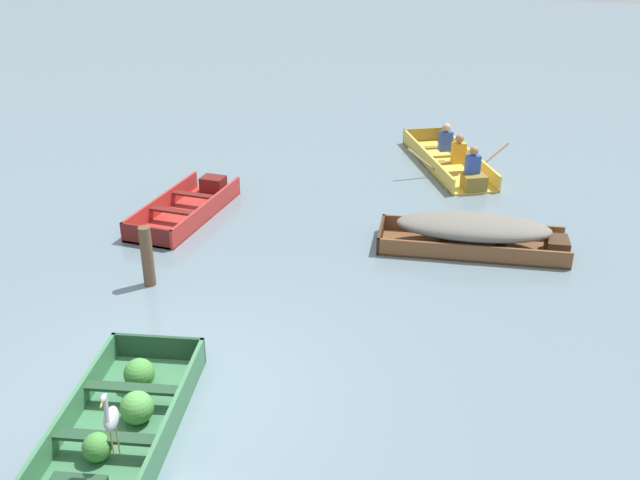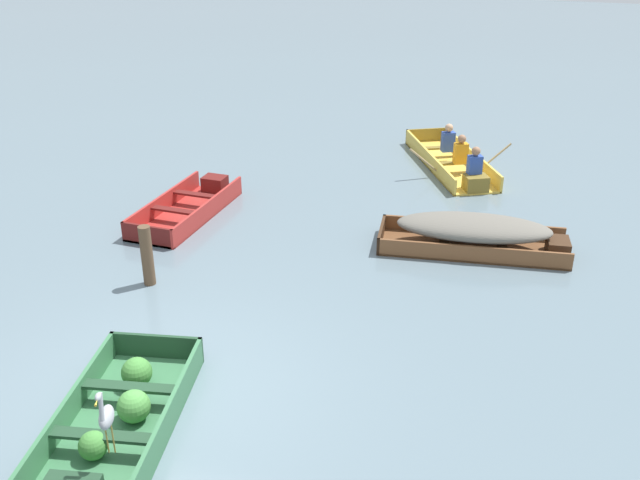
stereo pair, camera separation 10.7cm
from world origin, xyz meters
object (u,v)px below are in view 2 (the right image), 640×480
(dinghy_green_foreground, at_px, (117,421))
(skiff_red_mid_moored, at_px, (190,207))
(skiff_wooden_brown_near_moored, at_px, (475,232))
(rowboat_yellow_with_crew, at_px, (454,161))
(mooring_post, at_px, (147,256))
(heron_on_dinghy, at_px, (106,416))

(dinghy_green_foreground, bearing_deg, skiff_red_mid_moored, 111.32)
(skiff_wooden_brown_near_moored, distance_m, rowboat_yellow_with_crew, 3.97)
(skiff_red_mid_moored, bearing_deg, mooring_post, -74.19)
(dinghy_green_foreground, distance_m, mooring_post, 3.44)
(heron_on_dinghy, height_order, mooring_post, heron_on_dinghy)
(rowboat_yellow_with_crew, bearing_deg, skiff_wooden_brown_near_moored, -75.25)
(rowboat_yellow_with_crew, distance_m, mooring_post, 7.58)
(skiff_wooden_brown_near_moored, xyz_separation_m, skiff_red_mid_moored, (-5.31, -0.20, -0.21))
(skiff_red_mid_moored, distance_m, heron_on_dinghy, 7.01)
(mooring_post, bearing_deg, skiff_wooden_brown_near_moored, 32.04)
(skiff_red_mid_moored, xyz_separation_m, heron_on_dinghy, (2.68, -6.44, 0.76))
(skiff_red_mid_moored, height_order, rowboat_yellow_with_crew, rowboat_yellow_with_crew)
(heron_on_dinghy, distance_m, mooring_post, 4.27)
(rowboat_yellow_with_crew, relative_size, mooring_post, 3.67)
(rowboat_yellow_with_crew, bearing_deg, mooring_post, -117.92)
(skiff_red_mid_moored, relative_size, rowboat_yellow_with_crew, 0.76)
(skiff_red_mid_moored, height_order, heron_on_dinghy, heron_on_dinghy)
(skiff_red_mid_moored, relative_size, heron_on_dinghy, 3.25)
(rowboat_yellow_with_crew, xyz_separation_m, heron_on_dinghy, (-1.62, -10.48, 0.68))
(heron_on_dinghy, relative_size, mooring_post, 0.86)
(skiff_wooden_brown_near_moored, relative_size, rowboat_yellow_with_crew, 0.92)
(skiff_wooden_brown_near_moored, bearing_deg, heron_on_dinghy, -111.61)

